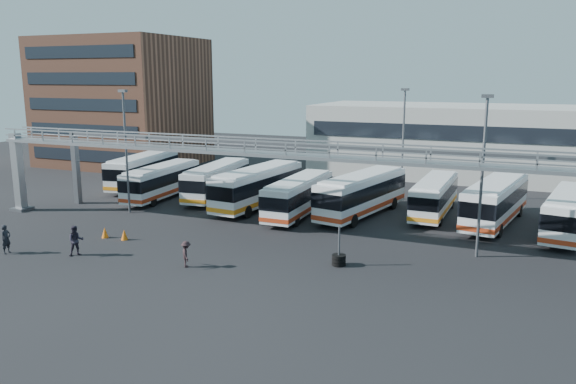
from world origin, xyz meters
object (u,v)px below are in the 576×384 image
at_px(bus_6, 434,195).
at_px(pedestrian_c, 186,254).
at_px(bus_8, 568,212).
at_px(light_pole_mid, 483,168).
at_px(bus_0, 143,169).
at_px(cone_right, 124,235).
at_px(pedestrian_b, 76,241).
at_px(bus_4, 299,195).
at_px(bus_3, 258,186).
at_px(bus_5, 362,193).
at_px(cone_left, 105,233).
at_px(bus_1, 162,180).
at_px(pedestrian_a, 6,239).
at_px(bus_7, 496,200).
at_px(light_pole_back, 403,138).
at_px(bus_2, 217,180).
at_px(tire_stack, 339,259).
at_px(light_pole_left, 126,145).

bearing_deg(bus_6, pedestrian_c, -120.88).
bearing_deg(bus_6, bus_8, -12.50).
relative_size(light_pole_mid, bus_0, 0.91).
relative_size(light_pole_mid, cone_right, 13.65).
xyz_separation_m(light_pole_mid, pedestrian_b, (-23.59, -9.78, -4.74)).
bearing_deg(bus_4, bus_3, 162.16).
xyz_separation_m(bus_5, cone_left, (-15.03, -13.38, -1.54)).
xyz_separation_m(light_pole_mid, pedestrian_c, (-15.91, -8.89, -4.92)).
height_order(bus_1, cone_right, bus_1).
relative_size(bus_3, pedestrian_a, 6.14).
bearing_deg(bus_5, bus_3, -164.44).
distance_m(light_pole_mid, cone_left, 25.95).
xyz_separation_m(bus_3, cone_right, (-4.27, -12.65, -1.56)).
bearing_deg(pedestrian_c, bus_4, -43.09).
bearing_deg(bus_7, light_pole_back, 154.18).
bearing_deg(cone_left, pedestrian_b, -74.19).
bearing_deg(pedestrian_b, bus_8, -18.17).
bearing_deg(bus_3, bus_2, 165.37).
relative_size(bus_1, pedestrian_b, 5.30).
xyz_separation_m(bus_6, cone_right, (-18.87, -15.71, -1.32)).
xyz_separation_m(light_pole_back, bus_3, (-10.81, -8.09, -3.79)).
bearing_deg(pedestrian_a, tire_stack, -77.27).
relative_size(bus_8, tire_stack, 4.39).
xyz_separation_m(bus_8, pedestrian_b, (-29.11, -17.44, -0.76)).
bearing_deg(pedestrian_c, bus_1, 2.19).
relative_size(bus_3, tire_stack, 4.83).
bearing_deg(cone_left, light_pole_left, 115.67).
bearing_deg(bus_8, bus_2, -173.28).
bearing_deg(tire_stack, bus_4, 123.02).
bearing_deg(bus_0, pedestrian_b, -71.66).
bearing_deg(bus_5, bus_7, 19.34).
bearing_deg(pedestrian_a, bus_4, -43.24).
bearing_deg(bus_1, bus_3, -2.22).
relative_size(bus_4, bus_8, 0.97).
relative_size(bus_2, bus_5, 0.92).
height_order(bus_2, pedestrian_a, bus_2).
relative_size(light_pole_back, bus_1, 0.98).
relative_size(bus_4, pedestrian_c, 6.45).
relative_size(light_pole_left, light_pole_mid, 1.00).
relative_size(bus_8, pedestrian_b, 5.42).
bearing_deg(bus_2, bus_4, -24.86).
bearing_deg(bus_1, cone_left, -75.90).
relative_size(bus_3, cone_right, 15.68).
bearing_deg(light_pole_mid, bus_2, 159.87).
relative_size(bus_1, bus_2, 0.97).
bearing_deg(bus_4, bus_5, 22.29).
bearing_deg(light_pole_back, light_pole_left, -145.01).
height_order(pedestrian_a, pedestrian_b, pedestrian_b).
relative_size(bus_7, pedestrian_c, 7.19).
xyz_separation_m(light_pole_left, bus_7, (28.55, 7.90, -3.83)).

